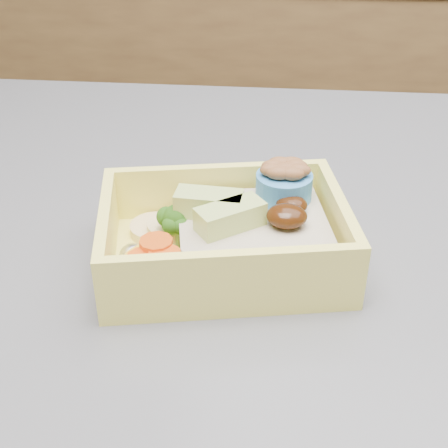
{
  "coord_description": "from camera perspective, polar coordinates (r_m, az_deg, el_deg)",
  "views": [
    {
      "loc": [
        0.11,
        -0.38,
        1.18
      ],
      "look_at": [
        0.08,
        -0.03,
        0.95
      ],
      "focal_mm": 50.0,
      "sensor_mm": 36.0,
      "label": 1
    }
  ],
  "objects": [
    {
      "name": "bento_box",
      "position": [
        0.42,
        0.67,
        -1.01
      ],
      "size": [
        0.18,
        0.15,
        0.06
      ],
      "rotation": [
        0.0,
        0.0,
        0.19
      ],
      "color": "#FFF269",
      "rests_on": "island"
    }
  ]
}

